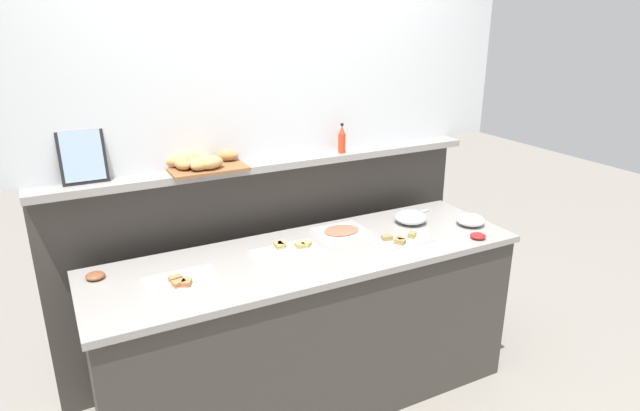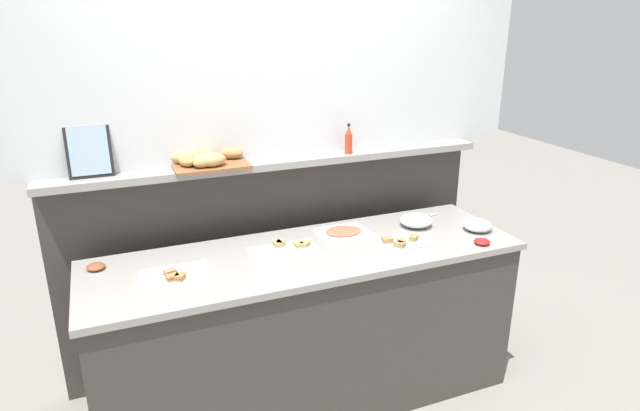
% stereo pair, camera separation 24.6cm
% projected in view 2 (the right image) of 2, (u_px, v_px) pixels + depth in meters
% --- Properties ---
extents(ground_plane, '(12.00, 12.00, 0.00)m').
position_uv_depth(ground_plane, '(277.00, 341.00, 3.66)').
color(ground_plane, gray).
extents(buffet_counter, '(2.26, 0.69, 0.91)m').
position_uv_depth(buffet_counter, '(308.00, 328.00, 2.98)').
color(buffet_counter, '#3D3833').
rests_on(buffet_counter, ground_plane).
extents(back_ledge_unit, '(2.54, 0.22, 1.29)m').
position_uv_depth(back_ledge_unit, '(278.00, 253.00, 3.36)').
color(back_ledge_unit, '#3D3833').
rests_on(back_ledge_unit, ground_plane).
extents(upper_wall_panel, '(3.14, 0.08, 1.31)m').
position_uv_depth(upper_wall_panel, '(270.00, 38.00, 2.96)').
color(upper_wall_panel, silver).
rests_on(upper_wall_panel, back_ledge_unit).
extents(sandwich_platter_front, '(0.30, 0.16, 0.04)m').
position_uv_depth(sandwich_platter_front, '(403.00, 242.00, 2.92)').
color(sandwich_platter_front, silver).
rests_on(sandwich_platter_front, buffet_counter).
extents(sandwich_platter_rear, '(0.35, 0.18, 0.04)m').
position_uv_depth(sandwich_platter_rear, '(286.00, 248.00, 2.85)').
color(sandwich_platter_rear, white).
rests_on(sandwich_platter_rear, buffet_counter).
extents(sandwich_platter_side, '(0.32, 0.20, 0.04)m').
position_uv_depth(sandwich_platter_side, '(176.00, 275.00, 2.56)').
color(sandwich_platter_side, white).
rests_on(sandwich_platter_side, buffet_counter).
extents(cold_cuts_platter, '(0.27, 0.23, 0.02)m').
position_uv_depth(cold_cuts_platter, '(343.00, 232.00, 3.06)').
color(cold_cuts_platter, white).
rests_on(cold_cuts_platter, buffet_counter).
extents(glass_bowl_large, '(0.19, 0.19, 0.08)m').
position_uv_depth(glass_bowl_large, '(416.00, 221.00, 3.16)').
color(glass_bowl_large, silver).
rests_on(glass_bowl_large, buffet_counter).
extents(glass_bowl_medium, '(0.16, 0.16, 0.07)m').
position_uv_depth(glass_bowl_medium, '(477.00, 226.00, 3.10)').
color(glass_bowl_medium, silver).
rests_on(glass_bowl_medium, buffet_counter).
extents(condiment_bowl_cream, '(0.09, 0.09, 0.03)m').
position_uv_depth(condiment_bowl_cream, '(96.00, 267.00, 2.63)').
color(condiment_bowl_cream, brown).
rests_on(condiment_bowl_cream, buffet_counter).
extents(condiment_bowl_teal, '(0.08, 0.08, 0.03)m').
position_uv_depth(condiment_bowl_teal, '(482.00, 242.00, 2.92)').
color(condiment_bowl_teal, red).
rests_on(condiment_bowl_teal, buffet_counter).
extents(serving_tongs, '(0.19, 0.08, 0.01)m').
position_uv_depth(serving_tongs, '(427.00, 216.00, 3.31)').
color(serving_tongs, '#B7BABF').
rests_on(serving_tongs, buffet_counter).
extents(hot_sauce_bottle, '(0.04, 0.04, 0.18)m').
position_uv_depth(hot_sauce_bottle, '(349.00, 141.00, 3.20)').
color(hot_sauce_bottle, red).
rests_on(hot_sauce_bottle, back_ledge_unit).
extents(bread_basket, '(0.43, 0.27, 0.08)m').
position_uv_depth(bread_basket, '(206.00, 160.00, 2.93)').
color(bread_basket, brown).
rests_on(bread_basket, back_ledge_unit).
extents(framed_picture, '(0.22, 0.07, 0.27)m').
position_uv_depth(framed_picture, '(89.00, 151.00, 2.73)').
color(framed_picture, black).
rests_on(framed_picture, back_ledge_unit).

